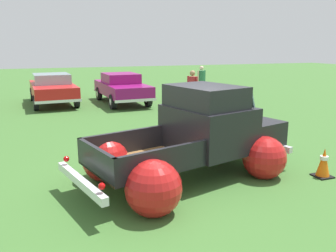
# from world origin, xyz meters

# --- Properties ---
(ground_plane) EXTENTS (80.00, 80.00, 0.00)m
(ground_plane) POSITION_xyz_m (0.00, 0.00, 0.00)
(ground_plane) COLOR #3D6B2D
(vintage_pickup_truck) EXTENTS (4.96, 3.64, 1.96)m
(vintage_pickup_truck) POSITION_xyz_m (0.37, 0.10, 0.76)
(vintage_pickup_truck) COLOR black
(vintage_pickup_truck) RESTS_ON ground
(show_car_0) EXTENTS (2.19, 4.64, 1.43)m
(show_car_0) POSITION_xyz_m (-2.22, 10.94, 0.79)
(show_car_0) COLOR black
(show_car_0) RESTS_ON ground
(show_car_1) EXTENTS (2.06, 4.57, 1.43)m
(show_car_1) POSITION_xyz_m (0.94, 10.06, 0.78)
(show_car_1) COLOR black
(show_car_1) RESTS_ON ground
(spectator_0) EXTENTS (0.54, 0.41, 1.69)m
(spectator_0) POSITION_xyz_m (5.36, 10.40, 0.96)
(spectator_0) COLOR navy
(spectator_0) RESTS_ON ground
(spectator_1) EXTENTS (0.46, 0.51, 1.74)m
(spectator_1) POSITION_xyz_m (3.23, 6.82, 0.99)
(spectator_1) COLOR #4C4742
(spectator_1) RESTS_ON ground
(lane_cone_0) EXTENTS (0.36, 0.36, 0.63)m
(lane_cone_0) POSITION_xyz_m (2.81, -0.93, 0.31)
(lane_cone_0) COLOR black
(lane_cone_0) RESTS_ON ground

